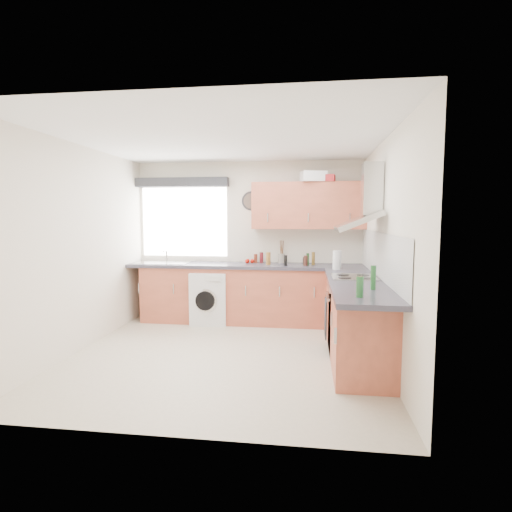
# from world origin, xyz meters

# --- Properties ---
(ground_plane) EXTENTS (3.60, 3.60, 0.00)m
(ground_plane) POSITION_xyz_m (0.00, 0.00, 0.00)
(ground_plane) COLOR beige
(ceiling) EXTENTS (3.60, 3.60, 0.02)m
(ceiling) POSITION_xyz_m (0.00, 0.00, 2.50)
(ceiling) COLOR white
(ceiling) RESTS_ON wall_back
(wall_back) EXTENTS (3.60, 0.02, 2.50)m
(wall_back) POSITION_xyz_m (0.00, 1.80, 1.25)
(wall_back) COLOR silver
(wall_back) RESTS_ON ground_plane
(wall_front) EXTENTS (3.60, 0.02, 2.50)m
(wall_front) POSITION_xyz_m (0.00, -1.80, 1.25)
(wall_front) COLOR silver
(wall_front) RESTS_ON ground_plane
(wall_left) EXTENTS (0.02, 3.60, 2.50)m
(wall_left) POSITION_xyz_m (-1.80, 0.00, 1.25)
(wall_left) COLOR silver
(wall_left) RESTS_ON ground_plane
(wall_right) EXTENTS (0.02, 3.60, 2.50)m
(wall_right) POSITION_xyz_m (1.80, 0.00, 1.25)
(wall_right) COLOR silver
(wall_right) RESTS_ON ground_plane
(window) EXTENTS (1.40, 0.02, 1.10)m
(window) POSITION_xyz_m (-1.05, 1.79, 1.55)
(window) COLOR silver
(window) RESTS_ON wall_back
(window_blind) EXTENTS (1.50, 0.18, 0.14)m
(window_blind) POSITION_xyz_m (-1.05, 1.70, 2.18)
(window_blind) COLOR #25272B
(window_blind) RESTS_ON wall_back
(splashback) EXTENTS (0.01, 3.00, 0.54)m
(splashback) POSITION_xyz_m (1.79, 0.30, 1.18)
(splashback) COLOR white
(splashback) RESTS_ON wall_right
(base_cab_back) EXTENTS (3.00, 0.58, 0.86)m
(base_cab_back) POSITION_xyz_m (-0.10, 1.51, 0.43)
(base_cab_back) COLOR #A24C35
(base_cab_back) RESTS_ON ground_plane
(base_cab_corner) EXTENTS (0.60, 0.60, 0.86)m
(base_cab_corner) POSITION_xyz_m (1.50, 1.50, 0.43)
(base_cab_corner) COLOR #A24C35
(base_cab_corner) RESTS_ON ground_plane
(base_cab_right) EXTENTS (0.58, 2.10, 0.86)m
(base_cab_right) POSITION_xyz_m (1.51, 0.15, 0.43)
(base_cab_right) COLOR #A24C35
(base_cab_right) RESTS_ON ground_plane
(worktop_back) EXTENTS (3.60, 0.62, 0.05)m
(worktop_back) POSITION_xyz_m (0.00, 1.50, 0.89)
(worktop_back) COLOR #2D2C37
(worktop_back) RESTS_ON base_cab_back
(worktop_right) EXTENTS (0.62, 2.42, 0.05)m
(worktop_right) POSITION_xyz_m (1.50, 0.00, 0.89)
(worktop_right) COLOR #2D2C37
(worktop_right) RESTS_ON base_cab_right
(sink) EXTENTS (0.84, 0.46, 0.10)m
(sink) POSITION_xyz_m (-1.33, 1.50, 0.95)
(sink) COLOR #AEAEAE
(sink) RESTS_ON worktop_back
(oven) EXTENTS (0.56, 0.58, 0.85)m
(oven) POSITION_xyz_m (1.50, 0.30, 0.42)
(oven) COLOR black
(oven) RESTS_ON ground_plane
(hob_plate) EXTENTS (0.52, 0.52, 0.01)m
(hob_plate) POSITION_xyz_m (1.50, 0.30, 0.92)
(hob_plate) COLOR #AEAEAE
(hob_plate) RESTS_ON worktop_right
(extractor_hood) EXTENTS (0.52, 0.78, 0.66)m
(extractor_hood) POSITION_xyz_m (1.60, 0.30, 1.77)
(extractor_hood) COLOR #AEAEAE
(extractor_hood) RESTS_ON wall_right
(upper_cabinets) EXTENTS (1.70, 0.35, 0.70)m
(upper_cabinets) POSITION_xyz_m (0.95, 1.62, 1.80)
(upper_cabinets) COLOR #A24C35
(upper_cabinets) RESTS_ON wall_back
(washing_machine) EXTENTS (0.60, 0.58, 0.80)m
(washing_machine) POSITION_xyz_m (-0.55, 1.40, 0.40)
(washing_machine) COLOR silver
(washing_machine) RESTS_ON ground_plane
(wall_clock) EXTENTS (0.30, 0.04, 0.30)m
(wall_clock) POSITION_xyz_m (0.05, 1.78, 1.88)
(wall_clock) COLOR #25272B
(wall_clock) RESTS_ON wall_back
(casserole) EXTENTS (0.41, 0.34, 0.15)m
(casserole) POSITION_xyz_m (1.01, 1.52, 2.22)
(casserole) COLOR silver
(casserole) RESTS_ON upper_cabinets
(storage_box) EXTENTS (0.24, 0.21, 0.10)m
(storage_box) POSITION_xyz_m (1.22, 1.52, 2.20)
(storage_box) COLOR maroon
(storage_box) RESTS_ON upper_cabinets
(utensil_pot) EXTENTS (0.11, 0.11, 0.15)m
(utensil_pot) POSITION_xyz_m (0.54, 1.70, 0.98)
(utensil_pot) COLOR gray
(utensil_pot) RESTS_ON worktop_back
(kitchen_roll) EXTENTS (0.12, 0.12, 0.26)m
(kitchen_roll) POSITION_xyz_m (1.35, 1.05, 1.04)
(kitchen_roll) COLOR silver
(kitchen_roll) RESTS_ON worktop_right
(tomato_cluster) EXTENTS (0.16, 0.16, 0.06)m
(tomato_cluster) POSITION_xyz_m (0.03, 1.65, 0.94)
(tomato_cluster) COLOR #AB0D03
(tomato_cluster) RESTS_ON worktop_back
(jar_0) EXTENTS (0.06, 0.06, 0.10)m
(jar_0) POSITION_xyz_m (0.92, 1.40, 0.96)
(jar_0) COLOR #214719
(jar_0) RESTS_ON worktop_back
(jar_1) EXTENTS (0.06, 0.06, 0.17)m
(jar_1) POSITION_xyz_m (0.22, 1.69, 0.99)
(jar_1) COLOR maroon
(jar_1) RESTS_ON worktop_back
(jar_2) EXTENTS (0.04, 0.04, 0.17)m
(jar_2) POSITION_xyz_m (0.95, 1.61, 0.99)
(jar_2) COLOR #183F16
(jar_2) RESTS_ON worktop_back
(jar_3) EXTENTS (0.07, 0.07, 0.19)m
(jar_3) POSITION_xyz_m (0.36, 1.45, 1.00)
(jar_3) COLOR brown
(jar_3) RESTS_ON worktop_back
(jar_4) EXTENTS (0.05, 0.05, 0.20)m
(jar_4) POSITION_xyz_m (1.03, 1.51, 1.01)
(jar_4) COLOR brown
(jar_4) RESTS_ON worktop_back
(jar_5) EXTENTS (0.05, 0.05, 0.16)m
(jar_5) POSITION_xyz_m (0.62, 1.37, 0.99)
(jar_5) COLOR black
(jar_5) RESTS_ON worktop_back
(jar_6) EXTENTS (0.05, 0.05, 0.14)m
(jar_6) POSITION_xyz_m (0.13, 1.69, 0.98)
(jar_6) COLOR maroon
(jar_6) RESTS_ON worktop_back
(jar_7) EXTENTS (0.04, 0.04, 0.12)m
(jar_7) POSITION_xyz_m (0.90, 1.45, 0.97)
(jar_7) COLOR black
(jar_7) RESTS_ON worktop_back
(jar_8) EXTENTS (0.06, 0.06, 0.15)m
(jar_8) POSITION_xyz_m (0.92, 1.39, 0.99)
(jar_8) COLOR #3E1D16
(jar_8) RESTS_ON worktop_back
(bottle_0) EXTENTS (0.05, 0.05, 0.24)m
(bottle_0) POSITION_xyz_m (1.60, -0.48, 1.03)
(bottle_0) COLOR #1F5825
(bottle_0) RESTS_ON worktop_right
(bottle_1) EXTENTS (0.07, 0.07, 0.19)m
(bottle_1) POSITION_xyz_m (1.42, -0.89, 1.00)
(bottle_1) COLOR #205B29
(bottle_1) RESTS_ON worktop_right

